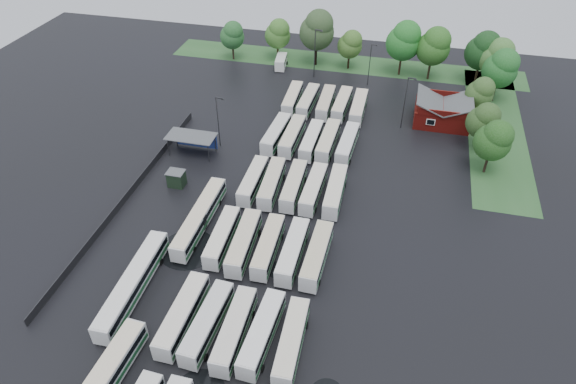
# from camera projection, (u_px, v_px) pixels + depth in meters

# --- Properties ---
(ground) EXTENTS (160.00, 160.00, 0.00)m
(ground) POSITION_uv_depth(u_px,v_px,m) (252.00, 258.00, 68.51)
(ground) COLOR black
(ground) RESTS_ON ground
(brick_building) EXTENTS (10.07, 8.60, 5.39)m
(brick_building) POSITION_uv_depth(u_px,v_px,m) (442.00, 113.00, 95.52)
(brick_building) COLOR maroon
(brick_building) RESTS_ON ground
(wash_shed) EXTENTS (8.20, 4.20, 3.58)m
(wash_shed) POSITION_uv_depth(u_px,v_px,m) (192.00, 138.00, 86.75)
(wash_shed) COLOR #2D2D30
(wash_shed) RESTS_ON ground
(utility_hut) EXTENTS (2.70, 2.20, 2.62)m
(utility_hut) POSITION_uv_depth(u_px,v_px,m) (176.00, 178.00, 80.39)
(utility_hut) COLOR black
(utility_hut) RESTS_ON ground
(grass_strip_north) EXTENTS (80.00, 10.00, 0.01)m
(grass_strip_north) POSITION_uv_depth(u_px,v_px,m) (343.00, 63.00, 117.66)
(grass_strip_north) COLOR #2A5828
(grass_strip_north) RESTS_ON ground
(grass_strip_east) EXTENTS (10.00, 50.00, 0.01)m
(grass_strip_east) POSITION_uv_depth(u_px,v_px,m) (496.00, 129.00, 94.80)
(grass_strip_east) COLOR #2A5828
(grass_strip_east) RESTS_ON ground
(west_fence) EXTENTS (0.10, 50.00, 1.20)m
(west_fence) POSITION_uv_depth(u_px,v_px,m) (128.00, 194.00, 78.45)
(west_fence) COLOR #2D2D30
(west_fence) RESTS_ON ground
(bus_r1c0) EXTENTS (2.51, 11.17, 3.10)m
(bus_r1c0) POSITION_uv_depth(u_px,v_px,m) (183.00, 315.00, 58.98)
(bus_r1c0) COLOR silver
(bus_r1c0) RESTS_ON ground
(bus_r1c1) EXTENTS (2.84, 10.97, 3.03)m
(bus_r1c1) POSITION_uv_depth(u_px,v_px,m) (207.00, 323.00, 58.14)
(bus_r1c1) COLOR silver
(bus_r1c1) RESTS_ON ground
(bus_r1c2) EXTENTS (2.47, 10.85, 3.01)m
(bus_r1c2) POSITION_uv_depth(u_px,v_px,m) (234.00, 330.00, 57.39)
(bus_r1c2) COLOR silver
(bus_r1c2) RESTS_ON ground
(bus_r1c3) EXTENTS (2.83, 10.96, 3.02)m
(bus_r1c3) POSITION_uv_depth(u_px,v_px,m) (262.00, 333.00, 57.06)
(bus_r1c3) COLOR silver
(bus_r1c3) RESTS_ON ground
(bus_r1c4) EXTENTS (2.64, 10.71, 2.96)m
(bus_r1c4) POSITION_uv_depth(u_px,v_px,m) (291.00, 342.00, 56.20)
(bus_r1c4) COLOR silver
(bus_r1c4) RESTS_ON ground
(bus_r2c0) EXTENTS (2.62, 10.57, 2.92)m
(bus_r2c0) POSITION_uv_depth(u_px,v_px,m) (222.00, 237.00, 69.42)
(bus_r2c0) COLOR silver
(bus_r2c0) RESTS_ON ground
(bus_r2c1) EXTENTS (2.89, 11.17, 3.08)m
(bus_r2c1) POSITION_uv_depth(u_px,v_px,m) (244.00, 242.00, 68.46)
(bus_r2c1) COLOR silver
(bus_r2c1) RESTS_ON ground
(bus_r2c2) EXTENTS (2.55, 10.67, 2.95)m
(bus_r2c2) POSITION_uv_depth(u_px,v_px,m) (268.00, 246.00, 67.97)
(bus_r2c2) COLOR silver
(bus_r2c2) RESTS_ON ground
(bus_r2c3) EXTENTS (2.34, 10.85, 3.02)m
(bus_r2c3) POSITION_uv_depth(u_px,v_px,m) (293.00, 251.00, 67.23)
(bus_r2c3) COLOR silver
(bus_r2c3) RESTS_ON ground
(bus_r2c4) EXTENTS (2.52, 11.01, 3.05)m
(bus_r2c4) POSITION_uv_depth(u_px,v_px,m) (317.00, 255.00, 66.63)
(bus_r2c4) COLOR silver
(bus_r2c4) RESTS_ON ground
(bus_r3c0) EXTENTS (2.33, 10.54, 2.93)m
(bus_r3c0) POSITION_uv_depth(u_px,v_px,m) (253.00, 181.00, 79.45)
(bus_r3c0) COLOR silver
(bus_r3c0) RESTS_ON ground
(bus_r3c1) EXTENTS (2.85, 10.93, 3.01)m
(bus_r3c1) POSITION_uv_depth(u_px,v_px,m) (272.00, 183.00, 78.90)
(bus_r3c1) COLOR silver
(bus_r3c1) RESTS_ON ground
(bus_r3c2) EXTENTS (2.57, 10.79, 2.99)m
(bus_r3c2) POSITION_uv_depth(u_px,v_px,m) (294.00, 185.00, 78.43)
(bus_r3c2) COLOR silver
(bus_r3c2) RESTS_ON ground
(bus_r3c3) EXTENTS (2.46, 10.75, 2.98)m
(bus_r3c3) POSITION_uv_depth(u_px,v_px,m) (314.00, 189.00, 77.80)
(bus_r3c3) COLOR silver
(bus_r3c3) RESTS_ON ground
(bus_r3c4) EXTENTS (2.56, 10.99, 3.05)m
(bus_r3c4) POSITION_uv_depth(u_px,v_px,m) (335.00, 191.00, 77.31)
(bus_r3c4) COLOR silver
(bus_r3c4) RESTS_ON ground
(bus_r4c0) EXTENTS (2.90, 11.12, 3.07)m
(bus_r4c0) POSITION_uv_depth(u_px,v_px,m) (276.00, 134.00, 90.19)
(bus_r4c0) COLOR silver
(bus_r4c0) RESTS_ON ground
(bus_r4c1) EXTENTS (2.50, 11.04, 3.06)m
(bus_r4c1) POSITION_uv_depth(u_px,v_px,m) (292.00, 136.00, 89.58)
(bus_r4c1) COLOR silver
(bus_r4c1) RESTS_ON ground
(bus_r4c2) EXTENTS (2.38, 10.59, 2.94)m
(bus_r4c2) POSITION_uv_depth(u_px,v_px,m) (311.00, 140.00, 88.59)
(bus_r4c2) COLOR silver
(bus_r4c2) RESTS_ON ground
(bus_r4c3) EXTENTS (2.59, 11.12, 3.08)m
(bus_r4c3) POSITION_uv_depth(u_px,v_px,m) (328.00, 141.00, 88.33)
(bus_r4c3) COLOR silver
(bus_r4c3) RESTS_ON ground
(bus_r4c4) EXTENTS (2.73, 10.93, 3.02)m
(bus_r4c4) POSITION_uv_depth(u_px,v_px,m) (347.00, 144.00, 87.69)
(bus_r4c4) COLOR silver
(bus_r4c4) RESTS_ON ground
(bus_r5c0) EXTENTS (2.68, 10.87, 3.00)m
(bus_r5c0) POSITION_uv_depth(u_px,v_px,m) (292.00, 99.00, 100.55)
(bus_r5c0) COLOR silver
(bus_r5c0) RESTS_ON ground
(bus_r5c1) EXTENTS (2.55, 10.71, 2.96)m
(bus_r5c1) POSITION_uv_depth(u_px,v_px,m) (308.00, 101.00, 99.87)
(bus_r5c1) COLOR silver
(bus_r5c1) RESTS_ON ground
(bus_r5c2) EXTENTS (2.54, 10.83, 3.00)m
(bus_r5c2) POSITION_uv_depth(u_px,v_px,m) (326.00, 103.00, 99.24)
(bus_r5c2) COLOR silver
(bus_r5c2) RESTS_ON ground
(bus_r5c3) EXTENTS (2.61, 10.79, 2.99)m
(bus_r5c3) POSITION_uv_depth(u_px,v_px,m) (342.00, 104.00, 98.83)
(bus_r5c3) COLOR silver
(bus_r5c3) RESTS_ON ground
(bus_r5c4) EXTENTS (2.43, 11.04, 3.07)m
(bus_r5c4) POSITION_uv_depth(u_px,v_px,m) (358.00, 107.00, 97.72)
(bus_r5c4) COLOR silver
(bus_r5c4) RESTS_ON ground
(artic_bus_west_b) EXTENTS (2.27, 15.97, 2.96)m
(artic_bus_west_b) POSITION_uv_depth(u_px,v_px,m) (200.00, 217.00, 72.55)
(artic_bus_west_b) COLOR silver
(artic_bus_west_b) RESTS_ON ground
(artic_bus_west_c) EXTENTS (2.76, 16.54, 3.06)m
(artic_bus_west_c) POSITION_uv_depth(u_px,v_px,m) (133.00, 284.00, 62.75)
(artic_bus_west_c) COLOR silver
(artic_bus_west_c) RESTS_ON ground
(minibus) EXTENTS (2.80, 5.94, 2.50)m
(minibus) POSITION_uv_depth(u_px,v_px,m) (281.00, 62.00, 114.93)
(minibus) COLOR white
(minibus) RESTS_ON ground
(tree_north_0) EXTENTS (5.48, 5.48, 9.08)m
(tree_north_0) POSITION_uv_depth(u_px,v_px,m) (233.00, 35.00, 115.70)
(tree_north_0) COLOR #35251C
(tree_north_0) RESTS_ON ground
(tree_north_1) EXTENTS (5.82, 5.82, 9.63)m
(tree_north_1) POSITION_uv_depth(u_px,v_px,m) (278.00, 33.00, 115.44)
(tree_north_1) COLOR #382613
(tree_north_1) RESTS_ON ground
(tree_north_2) EXTENTS (7.68, 7.68, 12.72)m
(tree_north_2) POSITION_uv_depth(u_px,v_px,m) (318.00, 30.00, 111.85)
(tree_north_2) COLOR black
(tree_north_2) RESTS_ON ground
(tree_north_3) EXTENTS (5.40, 5.40, 8.94)m
(tree_north_3) POSITION_uv_depth(u_px,v_px,m) (351.00, 44.00, 111.75)
(tree_north_3) COLOR black
(tree_north_3) RESTS_ON ground
(tree_north_4) EXTENTS (7.34, 7.34, 12.16)m
(tree_north_4) POSITION_uv_depth(u_px,v_px,m) (404.00, 40.00, 107.98)
(tree_north_4) COLOR #352217
(tree_north_4) RESTS_ON ground
(tree_north_5) EXTENTS (7.03, 7.03, 11.65)m
(tree_north_5) POSITION_uv_depth(u_px,v_px,m) (434.00, 46.00, 106.50)
(tree_north_5) COLOR #332718
(tree_north_5) RESTS_ON ground
(tree_north_6) EXTENTS (6.98, 6.98, 11.56)m
(tree_north_6) POSITION_uv_depth(u_px,v_px,m) (483.00, 50.00, 104.83)
(tree_north_6) COLOR #372618
(tree_north_6) RESTS_ON ground
(tree_east_0) EXTENTS (5.89, 5.89, 9.75)m
(tree_east_0) POSITION_uv_depth(u_px,v_px,m) (494.00, 140.00, 80.04)
(tree_east_0) COLOR black
(tree_east_0) RESTS_ON ground
(tree_east_1) EXTENTS (5.46, 5.46, 9.04)m
(tree_east_1) POSITION_uv_depth(u_px,v_px,m) (484.00, 120.00, 85.74)
(tree_east_1) COLOR black
(tree_east_1) RESTS_ON ground
(tree_east_2) EXTENTS (5.16, 5.16, 8.54)m
(tree_east_2) POSITION_uv_depth(u_px,v_px,m) (481.00, 92.00, 94.39)
(tree_east_2) COLOR black
(tree_east_2) RESTS_ON ground
(tree_east_3) EXTENTS (6.72, 6.72, 11.12)m
(tree_east_3) POSITION_uv_depth(u_px,v_px,m) (502.00, 68.00, 98.79)
(tree_east_3) COLOR #301F15
(tree_east_3) RESTS_ON ground
(tree_east_4) EXTENTS (6.75, 6.75, 11.17)m
(tree_east_4) POSITION_uv_depth(u_px,v_px,m) (497.00, 57.00, 102.91)
(tree_east_4) COLOR #3A2313
(tree_east_4) RESTS_ON ground
(lamp_post_ne) EXTENTS (1.55, 0.30, 10.09)m
(lamp_post_ne) POSITION_uv_depth(u_px,v_px,m) (406.00, 99.00, 91.43)
(lamp_post_ne) COLOR #2D2D30
(lamp_post_ne) RESTS_ON ground
(lamp_post_nw) EXTENTS (1.46, 0.28, 9.48)m
(lamp_post_nw) POSITION_uv_depth(u_px,v_px,m) (218.00, 118.00, 86.88)
(lamp_post_nw) COLOR #2D2D30
(lamp_post_nw) RESTS_ON ground
(lamp_post_back_w) EXTENTS (1.64, 0.32, 10.63)m
(lamp_post_back_w) POSITION_uv_depth(u_px,v_px,m) (315.00, 50.00, 108.03)
(lamp_post_back_w) COLOR #2D2D30
(lamp_post_back_w) RESTS_ON ground
(lamp_post_back_e) EXTENTS (1.39, 0.27, 9.02)m
(lamp_post_back_e) POSITION_uv_depth(u_px,v_px,m) (370.00, 62.00, 105.61)
(lamp_post_back_e) COLOR #2D2D30
(lamp_post_back_e) RESTS_ON ground
(puddle_2) EXTENTS (7.93, 7.93, 0.01)m
(puddle_2) POSITION_uv_depth(u_px,v_px,m) (188.00, 249.00, 69.82)
(puddle_2) COLOR black
(puddle_2) RESTS_ON ground
(puddle_3) EXTENTS (3.26, 3.26, 0.01)m
(puddle_3) POSITION_uv_depth(u_px,v_px,m) (279.00, 270.00, 66.82)
(puddle_3) COLOR black
(puddle_3) RESTS_ON ground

